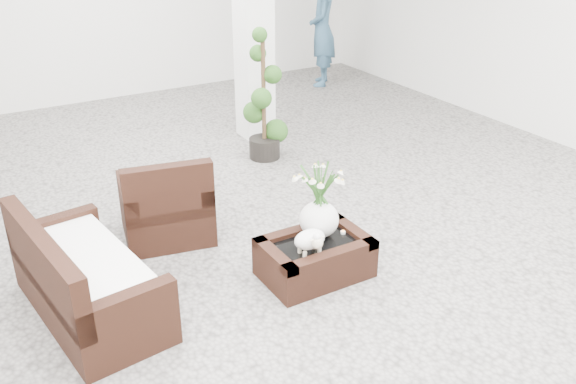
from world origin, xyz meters
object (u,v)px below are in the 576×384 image
coffee_table (315,259)px  loveseat (87,268)px  armchair (165,195)px  topiary (264,96)px

coffee_table → loveseat: loveseat is taller
coffee_table → armchair: (-0.84, 1.31, 0.27)m
loveseat → topiary: 3.44m
coffee_table → loveseat: (-1.78, 0.44, 0.25)m
coffee_table → topiary: bearing=70.6°
armchair → loveseat: bearing=54.2°
topiary → coffee_table: bearing=-109.4°
coffee_table → topiary: 2.78m
armchair → topiary: topiary is taller
coffee_table → armchair: armchair is taller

